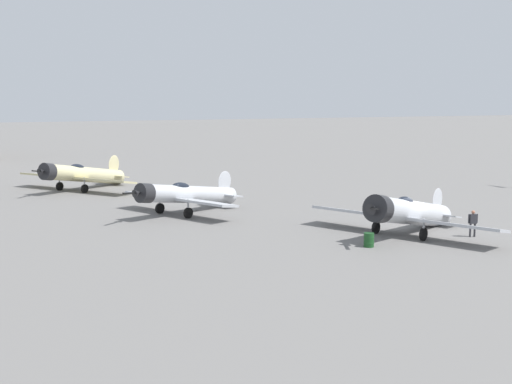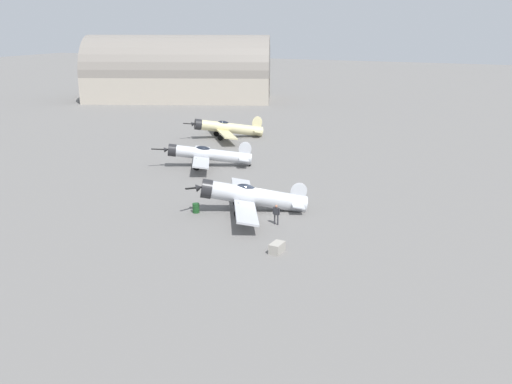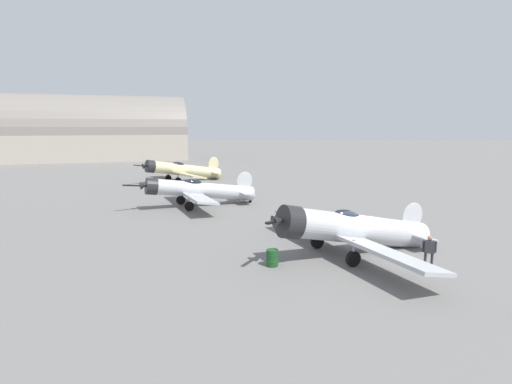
{
  "view_description": "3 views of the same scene",
  "coord_description": "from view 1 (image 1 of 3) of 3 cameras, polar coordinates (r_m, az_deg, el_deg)",
  "views": [
    {
      "loc": [
        36.31,
        -25.9,
        9.02
      ],
      "look_at": [
        -11.09,
        -6.49,
        1.6
      ],
      "focal_mm": 47.24,
      "sensor_mm": 36.0,
      "label": 1
    },
    {
      "loc": [
        44.46,
        19.38,
        16.36
      ],
      "look_at": [
        0.0,
        -0.0,
        1.8
      ],
      "focal_mm": 40.17,
      "sensor_mm": 36.0,
      "label": 2
    },
    {
      "loc": [
        22.18,
        -4.21,
        6.96
      ],
      "look_at": [
        -11.09,
        -6.49,
        1.6
      ],
      "focal_mm": 28.56,
      "sensor_mm": 36.0,
      "label": 3
    }
  ],
  "objects": [
    {
      "name": "airplane_mid_apron",
      "position": [
        51.5,
        -6.04,
        -0.22
      ],
      "size": [
        10.25,
        10.45,
        3.0
      ],
      "rotation": [
        0.0,
        0.0,
        5.19
      ],
      "color": "#B7BABF",
      "rests_on": "ground_plane"
    },
    {
      "name": "ground_crew_mechanic",
      "position": [
        45.15,
        17.89,
        -2.34
      ],
      "size": [
        0.32,
        0.66,
        1.72
      ],
      "rotation": [
        0.0,
        0.0,
        6.09
      ],
      "color": "#2D2D33",
      "rests_on": "ground_plane"
    },
    {
      "name": "fuel_drum",
      "position": [
        40.83,
        9.54,
        -4.02
      ],
      "size": [
        0.64,
        0.64,
        0.85
      ],
      "color": "#19471E",
      "rests_on": "ground_plane"
    },
    {
      "name": "airplane_foreground",
      "position": [
        44.79,
        12.74,
        -1.73
      ],
      "size": [
        12.47,
        9.56,
        3.36
      ],
      "rotation": [
        0.0,
        0.0,
        5.19
      ],
      "color": "#B7BABF",
      "rests_on": "ground_plane"
    },
    {
      "name": "airplane_far_line",
      "position": [
        66.13,
        -14.6,
        1.43
      ],
      "size": [
        11.73,
        10.24,
        3.12
      ],
      "rotation": [
        0.0,
        0.0,
        5.36
      ],
      "color": "beige",
      "rests_on": "ground_plane"
    },
    {
      "name": "ground_plane",
      "position": [
        45.5,
        12.98,
        -3.4
      ],
      "size": [
        400.0,
        400.0,
        0.0
      ],
      "primitive_type": "plane",
      "color": "slate"
    }
  ]
}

